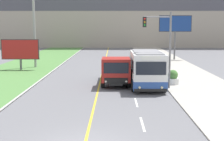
% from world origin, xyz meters
% --- Properties ---
extents(lane_marking_centre, '(2.88, 140.00, 0.01)m').
position_xyz_m(lane_marking_centre, '(0.32, 1.45, 0.00)').
color(lane_marking_centre, gold).
rests_on(lane_marking_centre, ground_plane).
extents(city_bus, '(2.66, 5.63, 3.01)m').
position_xyz_m(city_bus, '(3.96, 12.72, 1.52)').
color(city_bus, white).
rests_on(city_bus, ground_plane).
extents(dump_truck, '(2.43, 6.49, 2.43)m').
position_xyz_m(dump_truck, '(1.43, 13.84, 1.23)').
color(dump_truck, black).
rests_on(dump_truck, ground_plane).
extents(utility_pole_far, '(1.80, 0.28, 11.78)m').
position_xyz_m(utility_pole_far, '(-8.33, 25.26, 5.94)').
color(utility_pole_far, '#9E9E99').
rests_on(utility_pole_far, ground_plane).
extents(traffic_light_mast, '(2.28, 0.32, 6.16)m').
position_xyz_m(traffic_light_mast, '(5.10, 12.31, 3.91)').
color(traffic_light_mast, slate).
rests_on(traffic_light_mast, ground_plane).
extents(billboard_large, '(4.74, 0.24, 6.53)m').
position_xyz_m(billboard_large, '(10.20, 33.44, 5.05)').
color(billboard_large, '#59595B').
rests_on(billboard_large, ground_plane).
extents(billboard_small, '(4.29, 0.24, 3.54)m').
position_xyz_m(billboard_small, '(-9.43, 22.90, 2.33)').
color(billboard_small, '#59595B').
rests_on(billboard_small, ground_plane).
extents(planter_round_near, '(1.08, 1.08, 1.24)m').
position_xyz_m(planter_round_near, '(6.32, 13.95, 0.62)').
color(planter_round_near, silver).
rests_on(planter_round_near, sidewalk_right).
extents(planter_round_second, '(1.08, 1.08, 1.24)m').
position_xyz_m(planter_round_second, '(6.27, 18.99, 0.62)').
color(planter_round_second, silver).
rests_on(planter_round_second, sidewalk_right).
extents(planter_round_third, '(1.21, 1.21, 1.27)m').
position_xyz_m(planter_round_third, '(6.28, 24.02, 0.63)').
color(planter_round_third, silver).
rests_on(planter_round_third, sidewalk_right).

